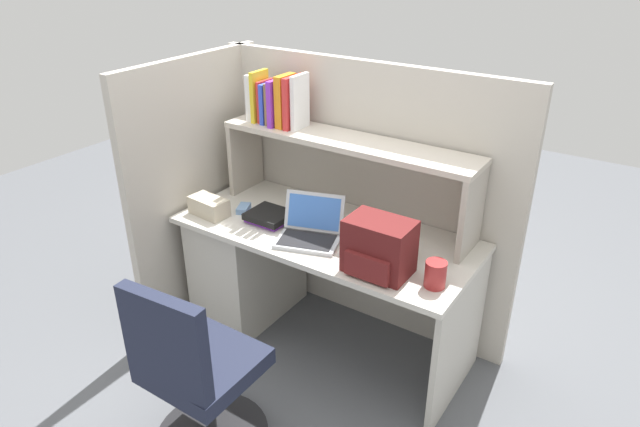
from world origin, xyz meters
name	(u,v)px	position (x,y,z in m)	size (l,w,h in m)	color
ground_plane	(325,340)	(0.00, 0.00, 0.00)	(8.00, 8.00, 0.00)	#595B60
desk	(269,262)	(-0.39, 0.00, 0.40)	(1.60, 0.70, 0.73)	beige
cubicle_partition_rear	(361,197)	(0.00, 0.38, 0.78)	(1.84, 0.05, 1.55)	#BCB5A8
cubicle_partition_left	(200,189)	(-0.85, -0.05, 0.78)	(0.05, 1.06, 1.55)	#BCB5A8
overhead_hutch	(346,156)	(0.00, 0.20, 1.08)	(1.44, 0.28, 0.45)	#B3A99C
reference_books_on_shelf	(277,101)	(-0.44, 0.20, 1.31)	(0.34, 0.19, 0.29)	white
laptop	(310,230)	(-0.01, -0.12, 0.78)	(0.38, 0.35, 0.22)	#B7BABF
backpack	(379,248)	(0.42, -0.20, 0.86)	(0.30, 0.23, 0.26)	#591919
computer_mouse	(244,208)	(-0.51, -0.06, 0.75)	(0.06, 0.10, 0.03)	#7299C6
paper_cup	(408,247)	(0.47, 0.00, 0.78)	(0.08, 0.08, 0.09)	white
tissue_box	(209,206)	(-0.64, -0.20, 0.78)	(0.22, 0.12, 0.10)	#BFB299
snack_canister	(435,274)	(0.69, -0.17, 0.79)	(0.10, 0.10, 0.12)	maroon
desk_book_stack	(269,216)	(-0.31, -0.08, 0.76)	(0.22, 0.20, 0.05)	purple
office_chair	(197,382)	(-0.04, -0.95, 0.39)	(0.52, 0.52, 0.93)	black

